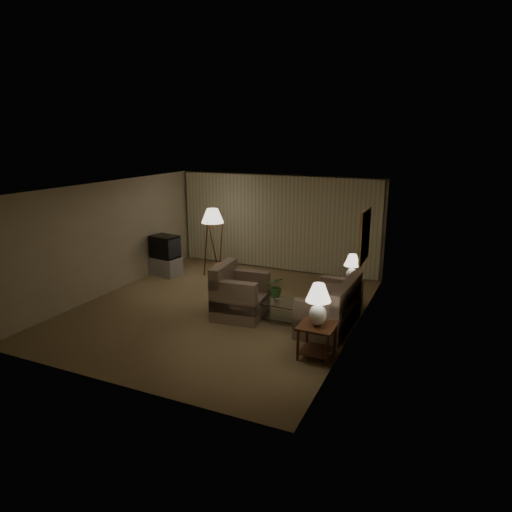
{
  "coord_description": "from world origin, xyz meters",
  "views": [
    {
      "loc": [
        4.66,
        -8.4,
        3.78
      ],
      "look_at": [
        0.62,
        0.6,
        1.13
      ],
      "focal_mm": 32.0,
      "sensor_mm": 36.0,
      "label": 1
    }
  ],
  "objects": [
    {
      "name": "book",
      "position": [
        1.8,
        -0.19,
        0.42
      ],
      "size": [
        0.2,
        0.24,
        0.02
      ],
      "primitive_type": "imported",
      "rotation": [
        0.0,
        0.0,
        0.27
      ],
      "color": "olive",
      "rests_on": "coffee_table"
    },
    {
      "name": "sofa",
      "position": [
        2.5,
        0.01,
        0.39
      ],
      "size": [
        1.83,
        1.0,
        0.79
      ],
      "rotation": [
        0.0,
        0.0,
        -1.6
      ],
      "color": "gray",
      "rests_on": "ground"
    },
    {
      "name": "ground",
      "position": [
        0.0,
        0.0,
        0.0
      ],
      "size": [
        7.0,
        7.0,
        0.0
      ],
      "primitive_type": "plane",
      "color": "olive",
      "rests_on": "ground"
    },
    {
      "name": "tv_cabinet",
      "position": [
        -2.55,
        1.59,
        0.25
      ],
      "size": [
        0.98,
        0.77,
        0.5
      ],
      "primitive_type": "cube",
      "rotation": [
        0.0,
        0.0,
        -0.17
      ],
      "color": "#9F9FA1",
      "rests_on": "ground"
    },
    {
      "name": "side_table_far",
      "position": [
        2.65,
        1.26,
        0.41
      ],
      "size": [
        0.54,
        0.45,
        0.6
      ],
      "color": "#3C1E10",
      "rests_on": "ground"
    },
    {
      "name": "ottoman",
      "position": [
        -0.99,
        2.07,
        0.18
      ],
      "size": [
        0.63,
        0.63,
        0.36
      ],
      "primitive_type": "cylinder",
      "rotation": [
        0.0,
        0.0,
        -0.18
      ],
      "color": "#AC513A",
      "rests_on": "ground"
    },
    {
      "name": "armchair",
      "position": [
        0.63,
        -0.22,
        0.45
      ],
      "size": [
        1.24,
        1.2,
        0.89
      ],
      "rotation": [
        0.0,
        0.0,
        1.66
      ],
      "color": "gray",
      "rests_on": "ground"
    },
    {
      "name": "floor_lamp",
      "position": [
        -1.34,
        2.12,
        0.97
      ],
      "size": [
        0.6,
        0.6,
        1.85
      ],
      "color": "#3C1E10",
      "rests_on": "ground"
    },
    {
      "name": "table_lamp_far",
      "position": [
        2.65,
        1.26,
        0.97
      ],
      "size": [
        0.37,
        0.37,
        0.63
      ],
      "color": "silver",
      "rests_on": "side_table_far"
    },
    {
      "name": "coffee_table",
      "position": [
        1.55,
        -0.09,
        0.28
      ],
      "size": [
        1.12,
        0.61,
        0.41
      ],
      "color": "silver",
      "rests_on": "ground"
    },
    {
      "name": "table_lamp_near",
      "position": [
        2.65,
        -1.34,
        1.04
      ],
      "size": [
        0.43,
        0.43,
        0.75
      ],
      "color": "silver",
      "rests_on": "side_table_near"
    },
    {
      "name": "room_shell",
      "position": [
        0.02,
        1.51,
        1.75
      ],
      "size": [
        6.04,
        7.02,
        2.72
      ],
      "color": "beige",
      "rests_on": "ground"
    },
    {
      "name": "vase",
      "position": [
        1.4,
        -0.09,
        0.49
      ],
      "size": [
        0.2,
        0.2,
        0.16
      ],
      "primitive_type": "imported",
      "rotation": [
        0.0,
        0.0,
        0.35
      ],
      "color": "white",
      "rests_on": "coffee_table"
    },
    {
      "name": "crt_tv",
      "position": [
        -2.55,
        1.59,
        0.81
      ],
      "size": [
        0.88,
        0.74,
        0.61
      ],
      "primitive_type": "cube",
      "rotation": [
        0.0,
        0.0,
        -0.17
      ],
      "color": "black",
      "rests_on": "tv_cabinet"
    },
    {
      "name": "flowers",
      "position": [
        1.4,
        -0.09,
        0.8
      ],
      "size": [
        0.43,
        0.38,
        0.45
      ],
      "primitive_type": "imported",
      "rotation": [
        0.0,
        0.0,
        0.08
      ],
      "color": "#447B37",
      "rests_on": "vase"
    },
    {
      "name": "side_table_near",
      "position": [
        2.65,
        -1.34,
        0.42
      ],
      "size": [
        0.61,
        0.61,
        0.6
      ],
      "color": "#3C1E10",
      "rests_on": "ground"
    }
  ]
}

